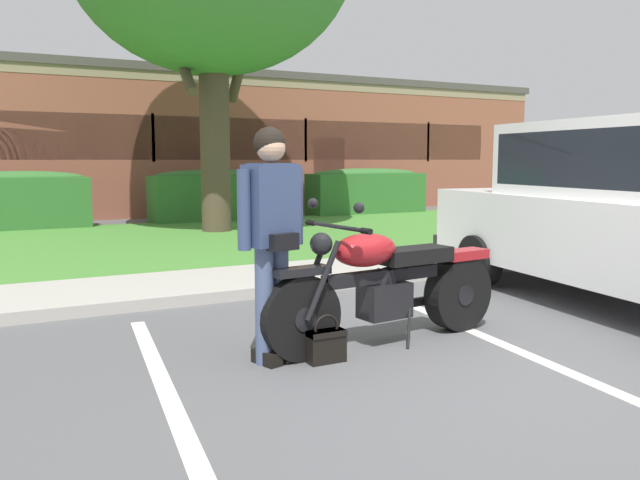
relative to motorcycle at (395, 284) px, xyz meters
The scene contains 13 objects.
ground_plane 0.93m from the motorcycle, 74.30° to the right, with size 140.00×140.00×0.00m, color #565659.
curb_strip 2.17m from the motorcycle, 84.17° to the left, with size 60.00×0.20×0.12m, color #ADA89E.
concrete_walk 3.01m from the motorcycle, 85.83° to the left, with size 60.00×1.50×0.08m, color #ADA89E.
grass_lawn 7.03m from the motorcycle, 88.23° to the left, with size 60.00×6.58×0.06m, color #478433.
stall_stripe_0 2.11m from the motorcycle, 163.85° to the right, with size 0.12×4.40×0.01m, color silver.
stall_stripe_1 1.03m from the motorcycle, 38.70° to the right, with size 0.12×4.40×0.01m, color silver.
motorcycle is the anchor object (origin of this frame).
rider_person 1.20m from the motorcycle, behind, with size 0.56×0.36×1.70m.
handbag 0.84m from the motorcycle, 164.14° to the right, with size 0.28×0.13×0.36m.
hedge_left 10.60m from the motorcycle, 101.80° to the left, with size 2.65×0.90×1.24m.
hedge_center_left 10.57m from the motorcycle, 79.01° to the left, with size 3.06×0.90×1.24m.
hedge_center_right 12.09m from the motorcycle, 59.15° to the left, with size 3.25×0.90×1.24m.
brick_building 17.44m from the motorcycle, 86.70° to the left, with size 25.30×10.63×3.86m.
Camera 1 is at (-3.14, -3.46, 1.48)m, focal length 36.22 mm.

